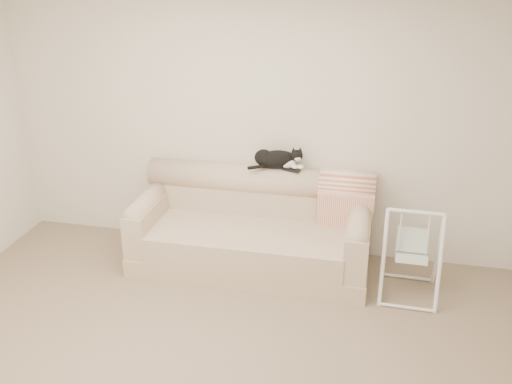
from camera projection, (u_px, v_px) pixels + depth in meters
ground_plane at (203, 374)px, 4.09m from camera, size 5.00×5.00×0.00m
room_shell at (194, 176)px, 3.48m from camera, size 5.04×4.04×2.60m
sofa at (252, 230)px, 5.40m from camera, size 2.20×0.93×0.90m
remote_a at (276, 167)px, 5.36m from camera, size 0.18×0.06×0.03m
remote_b at (291, 170)px, 5.30m from camera, size 0.18×0.09×0.02m
tuxedo_cat at (277, 159)px, 5.32m from camera, size 0.52×0.30×0.21m
throw_blanket at (347, 192)px, 5.29m from camera, size 0.51×0.38×0.58m
baby_swing at (411, 253)px, 4.88m from camera, size 0.51×0.54×0.82m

